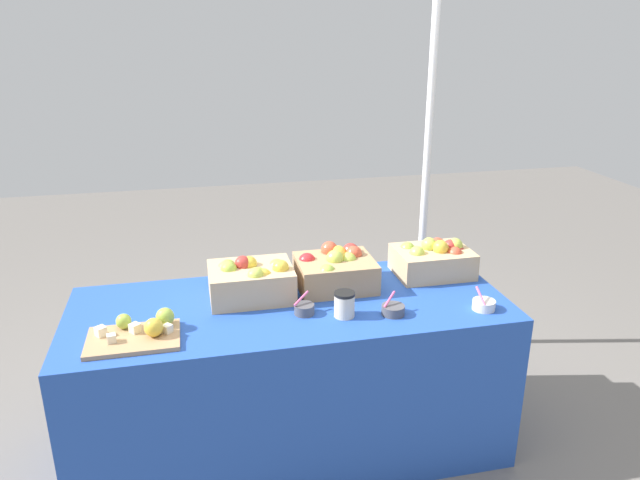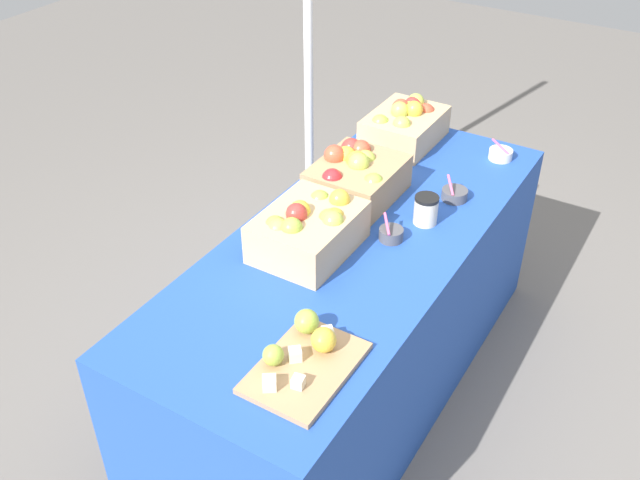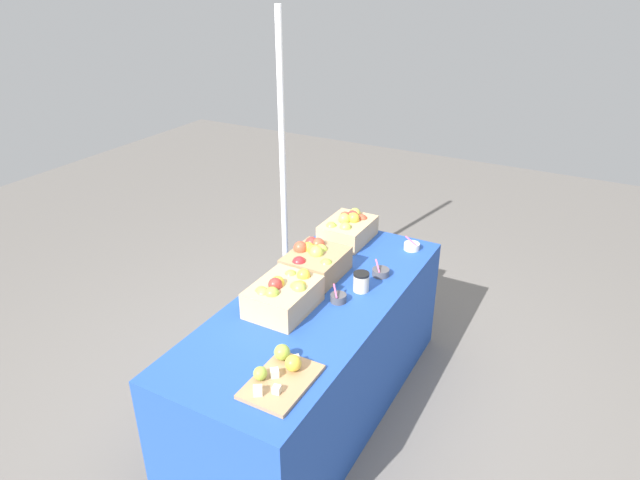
{
  "view_description": "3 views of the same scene",
  "coord_description": "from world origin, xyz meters",
  "px_view_note": "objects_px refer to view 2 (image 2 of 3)",
  "views": [
    {
      "loc": [
        -0.39,
        -2.33,
        1.88
      ],
      "look_at": [
        0.14,
        0.03,
        1.01
      ],
      "focal_mm": 33.57,
      "sensor_mm": 36.0,
      "label": 1
    },
    {
      "loc": [
        -1.83,
        -0.96,
        2.18
      ],
      "look_at": [
        -0.17,
        0.05,
        0.8
      ],
      "focal_mm": 40.24,
      "sensor_mm": 36.0,
      "label": 2
    },
    {
      "loc": [
        -2.19,
        -1.23,
        2.33
      ],
      "look_at": [
        0.17,
        0.07,
        1.0
      ],
      "focal_mm": 31.36,
      "sensor_mm": 36.0,
      "label": 3
    }
  ],
  "objects_px": {
    "apple_crate_right": "(309,229)",
    "sample_bowl_far": "(454,194)",
    "cutting_board_front": "(305,355)",
    "sample_bowl_near": "(501,154)",
    "coffee_cup": "(426,210)",
    "apple_crate_middle": "(356,175)",
    "sample_bowl_mid": "(391,234)",
    "apple_crate_left": "(406,123)",
    "tent_pole": "(308,30)"
  },
  "relations": [
    {
      "from": "coffee_cup",
      "to": "cutting_board_front",
      "type": "bearing_deg",
      "value": -179.51
    },
    {
      "from": "sample_bowl_mid",
      "to": "sample_bowl_far",
      "type": "height_order",
      "value": "sample_bowl_far"
    },
    {
      "from": "apple_crate_right",
      "to": "cutting_board_front",
      "type": "bearing_deg",
      "value": -149.06
    },
    {
      "from": "apple_crate_right",
      "to": "cutting_board_front",
      "type": "relative_size",
      "value": 1.04
    },
    {
      "from": "sample_bowl_near",
      "to": "apple_crate_middle",
      "type": "bearing_deg",
      "value": 146.12
    },
    {
      "from": "apple_crate_middle",
      "to": "cutting_board_front",
      "type": "height_order",
      "value": "apple_crate_middle"
    },
    {
      "from": "sample_bowl_far",
      "to": "coffee_cup",
      "type": "bearing_deg",
      "value": 172.07
    },
    {
      "from": "sample_bowl_near",
      "to": "tent_pole",
      "type": "bearing_deg",
      "value": 82.48
    },
    {
      "from": "coffee_cup",
      "to": "sample_bowl_near",
      "type": "bearing_deg",
      "value": -6.59
    },
    {
      "from": "apple_crate_middle",
      "to": "sample_bowl_mid",
      "type": "bearing_deg",
      "value": -128.44
    },
    {
      "from": "tent_pole",
      "to": "apple_crate_middle",
      "type": "bearing_deg",
      "value": -137.01
    },
    {
      "from": "cutting_board_front",
      "to": "tent_pole",
      "type": "relative_size",
      "value": 0.16
    },
    {
      "from": "apple_crate_left",
      "to": "apple_crate_middle",
      "type": "relative_size",
      "value": 1.03
    },
    {
      "from": "sample_bowl_far",
      "to": "tent_pole",
      "type": "bearing_deg",
      "value": 61.69
    },
    {
      "from": "cutting_board_front",
      "to": "sample_bowl_near",
      "type": "xyz_separation_m",
      "value": [
        1.41,
        -0.06,
        -0.01
      ]
    },
    {
      "from": "apple_crate_middle",
      "to": "apple_crate_right",
      "type": "height_order",
      "value": "apple_crate_right"
    },
    {
      "from": "sample_bowl_near",
      "to": "tent_pole",
      "type": "distance_m",
      "value": 1.07
    },
    {
      "from": "apple_crate_middle",
      "to": "tent_pole",
      "type": "height_order",
      "value": "tent_pole"
    },
    {
      "from": "cutting_board_front",
      "to": "apple_crate_right",
      "type": "bearing_deg",
      "value": 30.94
    },
    {
      "from": "coffee_cup",
      "to": "sample_bowl_far",
      "type": "bearing_deg",
      "value": -7.93
    },
    {
      "from": "apple_crate_middle",
      "to": "coffee_cup",
      "type": "height_order",
      "value": "apple_crate_middle"
    },
    {
      "from": "cutting_board_front",
      "to": "sample_bowl_far",
      "type": "xyz_separation_m",
      "value": [
        1.02,
        -0.02,
        -0.01
      ]
    },
    {
      "from": "apple_crate_middle",
      "to": "apple_crate_right",
      "type": "relative_size",
      "value": 0.95
    },
    {
      "from": "apple_crate_middle",
      "to": "sample_bowl_mid",
      "type": "xyz_separation_m",
      "value": [
        -0.2,
        -0.25,
        -0.06
      ]
    },
    {
      "from": "cutting_board_front",
      "to": "apple_crate_left",
      "type": "bearing_deg",
      "value": 14.44
    },
    {
      "from": "apple_crate_right",
      "to": "coffee_cup",
      "type": "height_order",
      "value": "apple_crate_right"
    },
    {
      "from": "apple_crate_middle",
      "to": "sample_bowl_far",
      "type": "height_order",
      "value": "apple_crate_middle"
    },
    {
      "from": "apple_crate_left",
      "to": "sample_bowl_mid",
      "type": "xyz_separation_m",
      "value": [
        -0.7,
        -0.29,
        -0.06
      ]
    },
    {
      "from": "apple_crate_left",
      "to": "sample_bowl_mid",
      "type": "bearing_deg",
      "value": -157.77
    },
    {
      "from": "apple_crate_left",
      "to": "apple_crate_right",
      "type": "height_order",
      "value": "apple_crate_right"
    },
    {
      "from": "sample_bowl_far",
      "to": "coffee_cup",
      "type": "xyz_separation_m",
      "value": [
        -0.2,
        0.03,
        0.03
      ]
    },
    {
      "from": "apple_crate_left",
      "to": "sample_bowl_near",
      "type": "xyz_separation_m",
      "value": [
        0.05,
        -0.41,
        -0.06
      ]
    },
    {
      "from": "sample_bowl_mid",
      "to": "tent_pole",
      "type": "xyz_separation_m",
      "value": [
        0.89,
        0.89,
        0.3
      ]
    },
    {
      "from": "apple_crate_left",
      "to": "sample_bowl_near",
      "type": "height_order",
      "value": "apple_crate_left"
    },
    {
      "from": "apple_crate_middle",
      "to": "apple_crate_right",
      "type": "distance_m",
      "value": 0.4
    },
    {
      "from": "apple_crate_right",
      "to": "cutting_board_front",
      "type": "xyz_separation_m",
      "value": [
        -0.46,
        -0.28,
        -0.06
      ]
    },
    {
      "from": "apple_crate_right",
      "to": "cutting_board_front",
      "type": "height_order",
      "value": "apple_crate_right"
    },
    {
      "from": "apple_crate_left",
      "to": "sample_bowl_mid",
      "type": "distance_m",
      "value": 0.76
    },
    {
      "from": "sample_bowl_mid",
      "to": "tent_pole",
      "type": "relative_size",
      "value": 0.04
    },
    {
      "from": "sample_bowl_near",
      "to": "coffee_cup",
      "type": "xyz_separation_m",
      "value": [
        -0.6,
        0.07,
        0.03
      ]
    },
    {
      "from": "apple_crate_right",
      "to": "coffee_cup",
      "type": "distance_m",
      "value": 0.45
    },
    {
      "from": "apple_crate_middle",
      "to": "sample_bowl_near",
      "type": "height_order",
      "value": "apple_crate_middle"
    },
    {
      "from": "apple_crate_left",
      "to": "sample_bowl_far",
      "type": "xyz_separation_m",
      "value": [
        -0.34,
        -0.37,
        -0.06
      ]
    },
    {
      "from": "sample_bowl_near",
      "to": "sample_bowl_far",
      "type": "height_order",
      "value": "sample_bowl_near"
    },
    {
      "from": "sample_bowl_mid",
      "to": "coffee_cup",
      "type": "distance_m",
      "value": 0.17
    },
    {
      "from": "sample_bowl_mid",
      "to": "apple_crate_middle",
      "type": "bearing_deg",
      "value": 51.56
    },
    {
      "from": "apple_crate_left",
      "to": "sample_bowl_far",
      "type": "relative_size",
      "value": 3.66
    },
    {
      "from": "sample_bowl_far",
      "to": "cutting_board_front",
      "type": "bearing_deg",
      "value": 178.8
    },
    {
      "from": "apple_crate_right",
      "to": "sample_bowl_far",
      "type": "bearing_deg",
      "value": -28.18
    },
    {
      "from": "tent_pole",
      "to": "cutting_board_front",
      "type": "bearing_deg",
      "value": -148.28
    }
  ]
}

